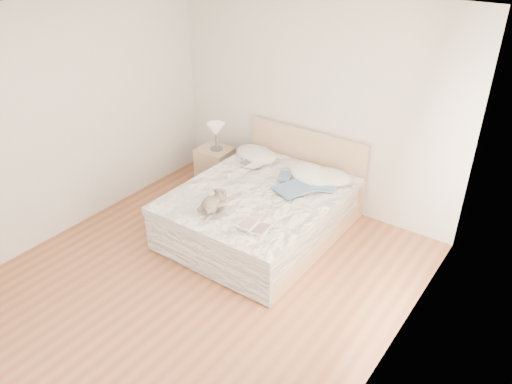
# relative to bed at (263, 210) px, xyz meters

# --- Properties ---
(floor) EXTENTS (4.00, 4.50, 0.00)m
(floor) POSITION_rel_bed_xyz_m (0.00, -1.19, -0.31)
(floor) COLOR brown
(floor) RESTS_ON ground
(ceiling) EXTENTS (4.00, 4.50, 0.00)m
(ceiling) POSITION_rel_bed_xyz_m (0.00, -1.19, 2.39)
(ceiling) COLOR white
(ceiling) RESTS_ON ground
(wall_back) EXTENTS (4.00, 0.02, 2.70)m
(wall_back) POSITION_rel_bed_xyz_m (0.00, 1.06, 1.04)
(wall_back) COLOR silver
(wall_back) RESTS_ON ground
(wall_left) EXTENTS (0.02, 4.50, 2.70)m
(wall_left) POSITION_rel_bed_xyz_m (-2.00, -1.19, 1.04)
(wall_left) COLOR silver
(wall_left) RESTS_ON ground
(wall_right) EXTENTS (0.02, 4.50, 2.70)m
(wall_right) POSITION_rel_bed_xyz_m (2.00, -1.19, 1.04)
(wall_right) COLOR silver
(wall_right) RESTS_ON ground
(window) EXTENTS (0.02, 1.30, 1.10)m
(window) POSITION_rel_bed_xyz_m (1.99, -0.89, 1.14)
(window) COLOR white
(window) RESTS_ON wall_right
(bed) EXTENTS (1.72, 2.14, 1.00)m
(bed) POSITION_rel_bed_xyz_m (0.00, 0.00, 0.00)
(bed) COLOR tan
(bed) RESTS_ON floor
(nightstand) EXTENTS (0.47, 0.42, 0.56)m
(nightstand) POSITION_rel_bed_xyz_m (-1.23, 0.59, -0.03)
(nightstand) COLOR tan
(nightstand) RESTS_ON floor
(table_lamp) EXTENTS (0.25, 0.25, 0.38)m
(table_lamp) POSITION_rel_bed_xyz_m (-1.20, 0.60, 0.53)
(table_lamp) COLOR #46413C
(table_lamp) RESTS_ON nightstand
(pillow_left) EXTENTS (0.68, 0.54, 0.18)m
(pillow_left) POSITION_rel_bed_xyz_m (-0.56, 0.64, 0.33)
(pillow_left) COLOR silver
(pillow_left) RESTS_ON bed
(pillow_middle) EXTENTS (0.74, 0.65, 0.18)m
(pillow_middle) POSITION_rel_bed_xyz_m (0.31, 0.57, 0.33)
(pillow_middle) COLOR white
(pillow_middle) RESTS_ON bed
(pillow_right) EXTENTS (0.69, 0.59, 0.18)m
(pillow_right) POSITION_rel_bed_xyz_m (0.50, 0.62, 0.33)
(pillow_right) COLOR silver
(pillow_right) RESTS_ON bed
(blouse) EXTENTS (0.70, 0.72, 0.02)m
(blouse) POSITION_rel_bed_xyz_m (0.33, 0.20, 0.32)
(blouse) COLOR #365373
(blouse) RESTS_ON bed
(photo_book) EXTENTS (0.30, 0.22, 0.02)m
(photo_book) POSITION_rel_bed_xyz_m (-0.45, 0.37, 0.32)
(photo_book) COLOR silver
(photo_book) RESTS_ON bed
(childrens_book) EXTENTS (0.37, 0.27, 0.02)m
(childrens_book) POSITION_rel_bed_xyz_m (0.42, -0.75, 0.32)
(childrens_book) COLOR #FCF0CB
(childrens_book) RESTS_ON bed
(teddy_bear) EXTENTS (0.25, 0.34, 0.17)m
(teddy_bear) POSITION_rel_bed_xyz_m (-0.16, -0.76, 0.34)
(teddy_bear) COLOR brown
(teddy_bear) RESTS_ON bed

